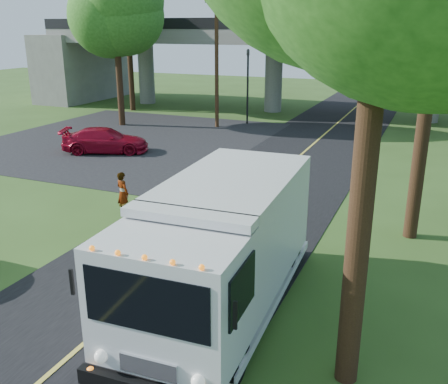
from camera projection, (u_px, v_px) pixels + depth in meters
The scene contains 12 objects.
ground at pixel (89, 340), 11.14m from camera, with size 120.00×120.00×0.00m, color #2F4C1B.
road at pixel (247, 202), 19.86m from camera, with size 7.00×90.00×0.02m, color black.
parking_lot at pixel (126, 140), 30.95m from camera, with size 16.00×18.00×0.01m, color black.
lane_line at pixel (247, 202), 19.86m from camera, with size 0.12×90.00×0.01m, color gold.
overpass at pixel (350, 56), 37.63m from camera, with size 54.00×10.00×7.30m.
traffic_signal at pixel (248, 79), 35.06m from camera, with size 0.18×0.22×5.20m.
utility_pole at pixel (217, 59), 33.43m from camera, with size 1.60×0.26×9.00m.
tree_left_lot at pixel (116, 7), 32.85m from camera, with size 5.60×5.50×10.50m.
tree_left_far at pixel (129, 16), 39.35m from camera, with size 5.26×5.16×9.89m.
step_van at pixel (221, 244), 11.84m from camera, with size 3.15×7.76×3.21m.
red_sedan at pixel (105, 140), 27.60m from camera, with size 1.91×4.69×1.36m, color maroon.
pedestrian at pixel (123, 193), 18.45m from camera, with size 0.59×0.39×1.62m, color gray.
Camera 1 is at (6.52, -7.57, 6.66)m, focal length 40.00 mm.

